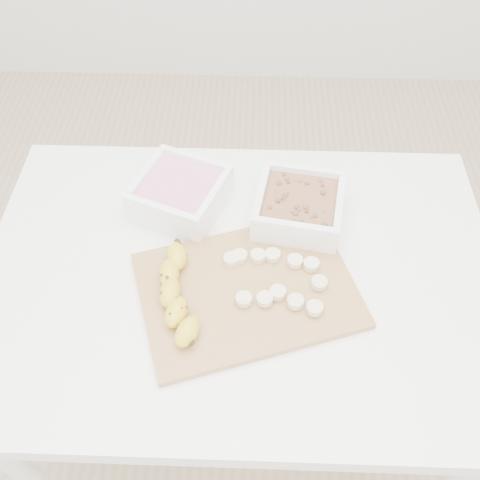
{
  "coord_description": "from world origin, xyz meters",
  "views": [
    {
      "loc": [
        0.02,
        -0.6,
        1.59
      ],
      "look_at": [
        0.0,
        0.03,
        0.81
      ],
      "focal_mm": 40.0,
      "sensor_mm": 36.0,
      "label": 1
    }
  ],
  "objects_px": {
    "bowl_yogurt": "(180,194)",
    "cutting_board": "(247,290)",
    "banana": "(178,295)",
    "table": "(240,299)",
    "bowl_granola": "(299,208)"
  },
  "relations": [
    {
      "from": "bowl_yogurt",
      "to": "cutting_board",
      "type": "bearing_deg",
      "value": -55.79
    },
    {
      "from": "table",
      "to": "banana",
      "type": "relative_size",
      "value": 4.65
    },
    {
      "from": "table",
      "to": "bowl_yogurt",
      "type": "bearing_deg",
      "value": 127.71
    },
    {
      "from": "table",
      "to": "bowl_granola",
      "type": "xyz_separation_m",
      "value": [
        0.12,
        0.13,
        0.14
      ]
    },
    {
      "from": "table",
      "to": "cutting_board",
      "type": "relative_size",
      "value": 2.57
    },
    {
      "from": "banana",
      "to": "table",
      "type": "bearing_deg",
      "value": 35.22
    },
    {
      "from": "bowl_granola",
      "to": "banana",
      "type": "distance_m",
      "value": 0.31
    },
    {
      "from": "bowl_yogurt",
      "to": "bowl_granola",
      "type": "height_order",
      "value": "same"
    },
    {
      "from": "bowl_yogurt",
      "to": "banana",
      "type": "bearing_deg",
      "value": -85.23
    },
    {
      "from": "bowl_granola",
      "to": "cutting_board",
      "type": "height_order",
      "value": "bowl_granola"
    },
    {
      "from": "bowl_granola",
      "to": "cutting_board",
      "type": "bearing_deg",
      "value": -118.86
    },
    {
      "from": "bowl_yogurt",
      "to": "cutting_board",
      "type": "distance_m",
      "value": 0.26
    },
    {
      "from": "table",
      "to": "cutting_board",
      "type": "height_order",
      "value": "cutting_board"
    },
    {
      "from": "table",
      "to": "bowl_granola",
      "type": "distance_m",
      "value": 0.22
    },
    {
      "from": "bowl_yogurt",
      "to": "cutting_board",
      "type": "xyz_separation_m",
      "value": [
        0.14,
        -0.21,
        -0.03
      ]
    }
  ]
}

